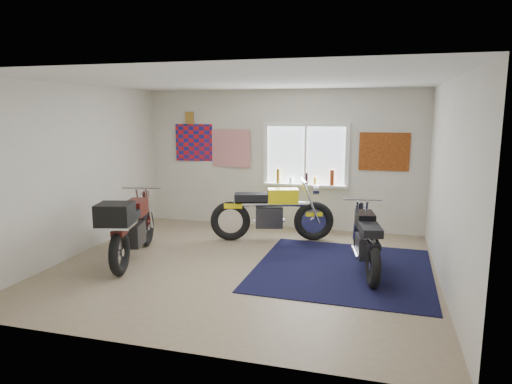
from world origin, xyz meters
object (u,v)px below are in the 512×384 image
(navy_rug, at_px, (343,269))
(maroon_tourer, at_px, (130,227))
(black_chrome_bike, at_px, (366,242))
(yellow_triumph, at_px, (272,214))

(navy_rug, relative_size, maroon_tourer, 1.25)
(navy_rug, xyz_separation_m, maroon_tourer, (-3.15, -0.54, 0.55))
(navy_rug, height_order, black_chrome_bike, black_chrome_bike)
(black_chrome_bike, bearing_deg, maroon_tourer, 88.77)
(navy_rug, distance_m, yellow_triumph, 1.90)
(yellow_triumph, bearing_deg, black_chrome_bike, -50.73)
(maroon_tourer, bearing_deg, black_chrome_bike, -94.73)
(navy_rug, relative_size, black_chrome_bike, 1.37)
(yellow_triumph, distance_m, black_chrome_bike, 2.06)
(navy_rug, bearing_deg, yellow_triumph, 138.13)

